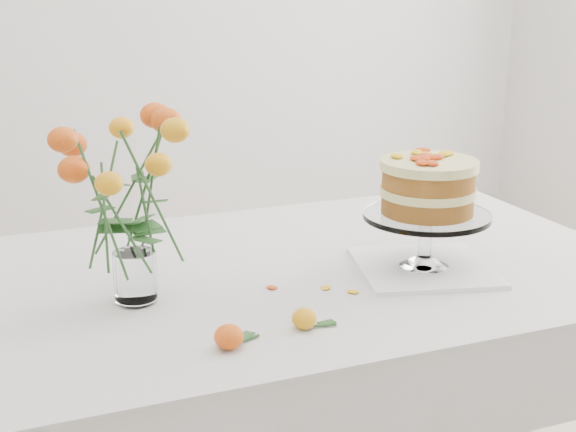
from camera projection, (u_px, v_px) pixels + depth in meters
name	position (u px, v px, depth m)	size (l,w,h in m)	color
table	(307.00, 300.00, 1.76)	(1.43, 0.93, 0.76)	tan
napkin	(424.00, 267.00, 1.71)	(0.28, 0.28, 0.01)	white
cake_stand	(428.00, 192.00, 1.66)	(0.27, 0.27, 0.24)	white
rose_vase	(130.00, 181.00, 1.47)	(0.31, 0.31, 0.41)	white
loose_rose_near	(304.00, 319.00, 1.41)	(0.08, 0.04, 0.04)	#F7A015
loose_rose_far	(229.00, 337.00, 1.34)	(0.09, 0.05, 0.04)	#CA3A09
stray_petal_a	(272.00, 288.00, 1.60)	(0.03, 0.02, 0.00)	yellow
stray_petal_b	(326.00, 288.00, 1.60)	(0.03, 0.02, 0.00)	yellow
stray_petal_c	(353.00, 292.00, 1.58)	(0.03, 0.02, 0.00)	yellow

